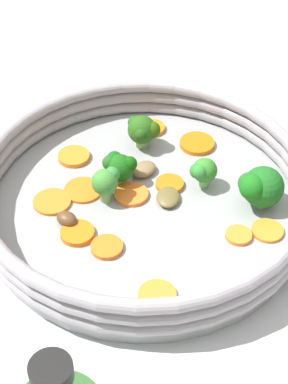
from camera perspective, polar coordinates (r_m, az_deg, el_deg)
The scene contains 23 objects.
ground_plane at distance 0.72m, azimuth -0.00°, elevation -1.88°, with size 4.00×4.00×0.00m, color #B8BCC0.
skillet at distance 0.72m, azimuth -0.00°, elevation -1.39°, with size 0.35×0.35×0.02m, color #939699.
skillet_rim_wall at distance 0.69m, azimuth -0.00°, elevation 0.49°, with size 0.36×0.36×0.05m.
carrot_slice_0 at distance 0.66m, azimuth -3.32°, elevation -4.91°, with size 0.03×0.03×0.01m, color orange.
carrot_slice_1 at distance 0.72m, azimuth -5.45°, elevation 0.17°, with size 0.04×0.04×0.00m, color orange.
carrot_slice_2 at distance 0.72m, azimuth -1.12°, elevation -0.19°, with size 0.04×0.04×0.00m, color orange.
carrot_slice_3 at distance 0.77m, azimuth -6.26°, elevation 3.15°, with size 0.04×0.04×0.01m, color orange.
carrot_slice_4 at distance 0.73m, azimuth 2.29°, elevation 0.71°, with size 0.03×0.03×0.01m, color orange.
carrot_slice_5 at distance 0.62m, azimuth 1.18°, elevation -9.14°, with size 0.04×0.04×0.00m, color orange.
carrot_slice_6 at distance 0.69m, azimuth 10.91°, elevation -3.40°, with size 0.03×0.03×0.00m, color orange.
carrot_slice_7 at distance 0.81m, azimuth 0.67°, elevation 5.70°, with size 0.03×0.03×0.01m, color orange.
carrot_slice_8 at distance 0.68m, azimuth 8.41°, elevation -3.83°, with size 0.03×0.03×0.00m, color orange.
carrot_slice_9 at distance 0.71m, azimuth -8.17°, elevation -0.87°, with size 0.04×0.04×0.00m, color orange.
carrot_slice_10 at distance 0.68m, azimuth -5.95°, elevation -3.65°, with size 0.04×0.04×0.01m, color orange.
carrot_slice_11 at distance 0.79m, azimuth 4.74°, elevation 4.31°, with size 0.04×0.04×0.01m, color orange.
broccoli_floret_0 at distance 0.72m, azimuth -2.22°, elevation 2.29°, with size 0.03×0.04×0.04m.
broccoli_floret_1 at distance 0.70m, azimuth -3.36°, elevation 0.96°, with size 0.03×0.03×0.04m.
broccoli_floret_2 at distance 0.70m, azimuth 10.26°, elevation 0.44°, with size 0.05×0.05×0.05m.
broccoli_floret_3 at distance 0.72m, azimuth 5.25°, elevation 1.84°, with size 0.03×0.03×0.04m.
broccoli_floret_4 at distance 0.77m, azimuth -0.10°, elevation 5.52°, with size 0.04×0.04×0.04m.
mushroom_piece_0 at distance 0.71m, azimuth 2.16°, elevation -0.45°, with size 0.03×0.03×0.01m, color brown.
mushroom_piece_1 at distance 0.74m, azimuth -0.04°, elevation 2.03°, with size 0.03×0.02×0.01m, color olive.
mushroom_piece_2 at distance 0.68m, azimuth -6.88°, elevation -2.40°, with size 0.02×0.02×0.01m, color brown.
Camera 1 is at (0.42, 0.30, 0.50)m, focal length 60.00 mm.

